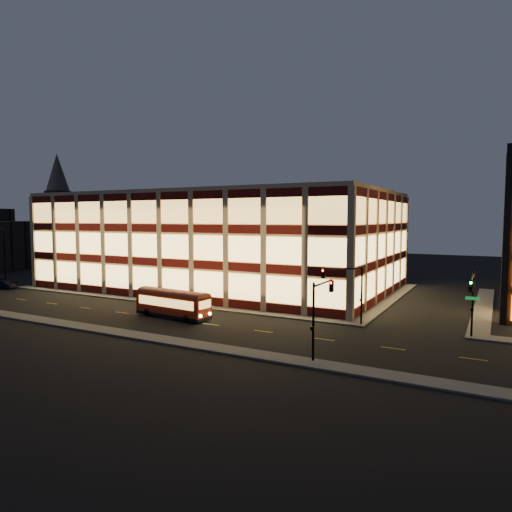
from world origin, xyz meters
The scene contains 15 objects.
ground centered at (0.00, 0.00, 0.00)m, with size 200.00×200.00×0.00m, color black.
sidewalk_office_south centered at (-3.00, 1.00, 0.07)m, with size 54.00×2.00×0.15m, color #514F4C.
sidewalk_office_east centered at (23.00, 17.00, 0.07)m, with size 2.00×30.00×0.15m, color #514F4C.
sidewalk_tower_west centered at (34.00, 17.00, 0.07)m, with size 2.00×30.00×0.15m, color #514F4C.
sidewalk_near centered at (0.00, -13.00, 0.07)m, with size 100.00×2.00×0.15m, color #514F4C.
office_building centered at (-2.91, 16.91, 7.25)m, with size 50.45×30.45×14.50m.
church_tower centered at (-70.00, 40.00, 9.00)m, with size 5.00×5.00×18.00m, color #2D2621.
church_spire centered at (-70.00, 40.00, 23.00)m, with size 6.00×6.00×10.00m, color #4C473F.
traffic_signal_far centered at (22.21, 0.24, 4.11)m, with size 3.79×1.87×6.00m.
traffic_signal_right centered at (33.50, -0.62, 4.10)m, with size 1.20×4.37×6.00m.
traffic_signal_near centered at (23.50, -11.03, 4.13)m, with size 0.32×4.45×6.00m.
street_lamp_a centered at (-34.00, 0.82, 5.47)m, with size 0.44×1.22×9.02m.
trolley_bus centered at (4.53, -5.14, 1.69)m, with size 9.20×3.14×3.06m.
parked_car_0 centered at (-32.66, 0.16, 0.67)m, with size 1.59×3.96×1.35m, color black.
parked_car_1 centered at (-30.74, -1.07, 0.63)m, with size 1.33×3.81×1.25m, color black.
Camera 1 is at (35.43, -43.74, 10.71)m, focal length 32.00 mm.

